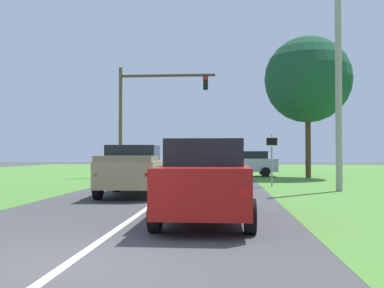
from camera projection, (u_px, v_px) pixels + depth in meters
ground_plane at (172, 191)px, 18.84m from camera, size 120.00×120.00×0.00m
lane_centre_stripe at (98, 243)px, 7.87m from camera, size 0.16×43.18×0.01m
red_suv_near at (206, 178)px, 10.41m from camera, size 2.19×4.88×1.95m
pickup_truck_lead at (134, 170)px, 16.72m from camera, size 2.47×5.13×1.95m
traffic_light at (145, 105)px, 29.75m from camera, size 6.67×0.40×7.59m
keep_moving_sign at (272, 153)px, 21.31m from camera, size 0.60×0.09×2.57m
oak_tree_right at (308, 80)px, 29.06m from camera, size 5.80×5.80×9.51m
crossing_suv_far at (245, 163)px, 30.92m from camera, size 4.71×2.06×1.79m
utility_pole_right at (339, 86)px, 18.69m from camera, size 0.28×0.28×9.09m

